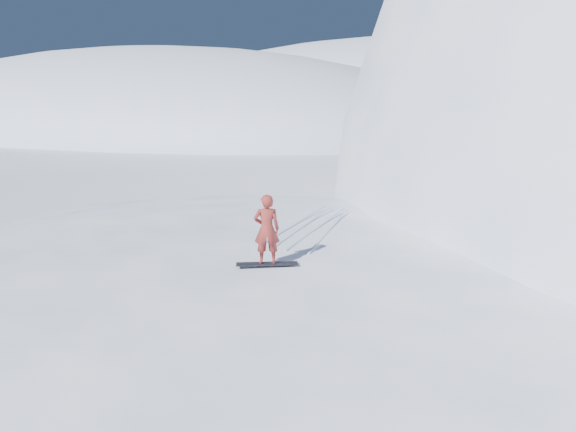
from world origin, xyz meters
The scene contains 9 objects.
ground centered at (0.00, 0.00, 0.00)m, with size 400.00×400.00×0.00m, color white.
near_ridge centered at (1.00, 3.00, 0.00)m, with size 36.00×28.00×4.80m, color white.
far_ridge_a centered at (-70.00, 60.00, 0.00)m, with size 120.00×70.00×28.00m, color white.
far_ridge_c centered at (-40.00, 110.00, 0.00)m, with size 140.00×90.00×36.00m, color white.
wind_bumps centered at (-0.56, 2.12, 0.00)m, with size 16.00×14.40×1.00m.
snowboard centered at (0.89, -0.22, 2.41)m, with size 1.61×0.30×0.03m, color black.
snowboarder centered at (0.89, -0.22, 3.34)m, with size 0.67×0.44×1.83m, color maroon.
vapor_plume centered at (-57.27, 30.21, 0.00)m, with size 9.99×7.99×6.99m, color white.
board_tracks centered at (-0.26, 4.05, 2.42)m, with size 2.85×5.90×0.04m.
Camera 1 is at (8.99, -11.59, 6.87)m, focal length 35.00 mm.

